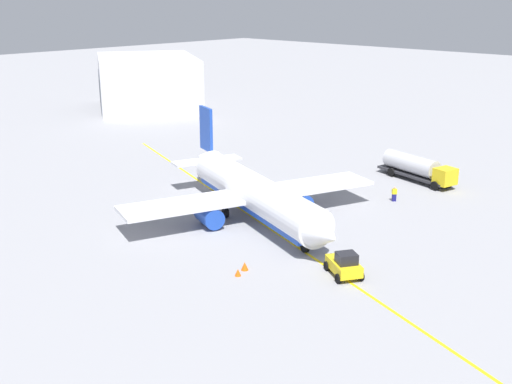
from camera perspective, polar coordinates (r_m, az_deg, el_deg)
The scene contains 9 objects.
ground_plane at distance 66.80m, azimuth -0.00°, elevation -2.46°, with size 400.00×400.00×0.00m, color #939399.
airplane at distance 66.33m, azimuth -0.18°, elevation -0.12°, with size 30.40×28.00×9.80m.
fuel_tanker at distance 82.56m, azimuth 14.20°, elevation 2.15°, with size 11.53×4.99×3.15m.
pushback_tug at distance 53.96m, azimuth 7.90°, elevation -6.45°, with size 4.11×3.74×2.20m.
refueling_worker at distance 74.03m, azimuth 12.26°, elevation -0.19°, with size 0.61×0.63×1.71m.
safety_cone_nose at distance 53.76m, azimuth -1.63°, elevation -7.20°, with size 0.55×0.55×0.62m, color #F2590F.
safety_cone_wingtip at distance 54.80m, azimuth -1.02°, elevation -6.63°, with size 0.66×0.66×0.73m, color #F2590F.
distant_hangar at distance 135.27m, azimuth -9.69°, elevation 9.69°, with size 32.59×30.34×10.33m.
taxi_line_marking at distance 66.79m, azimuth -0.00°, elevation -2.45°, with size 79.13×0.30×0.01m, color yellow.
Camera 1 is at (43.41, -45.45, 22.64)m, focal length 44.75 mm.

